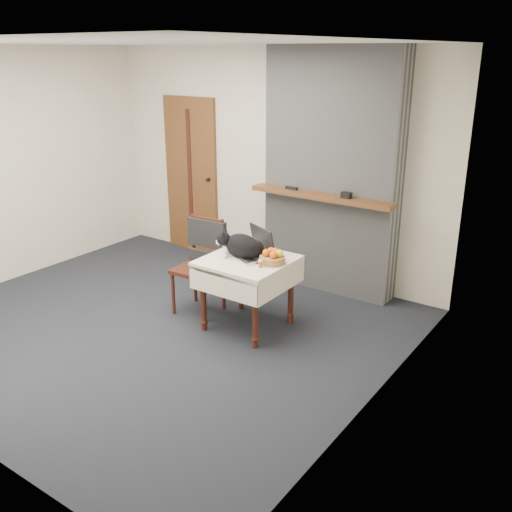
{
  "coord_description": "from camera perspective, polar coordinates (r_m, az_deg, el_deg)",
  "views": [
    {
      "loc": [
        3.68,
        -3.54,
        2.54
      ],
      "look_at": [
        0.88,
        0.46,
        0.77
      ],
      "focal_mm": 40.0,
      "sensor_mm": 36.0,
      "label": 1
    }
  ],
  "objects": [
    {
      "name": "laptop",
      "position": [
        5.37,
        -0.2,
        0.66
      ],
      "size": [
        0.48,
        0.45,
        0.28
      ],
      "rotation": [
        0.0,
        0.0,
        -0.42
      ],
      "color": "#B7B7BC",
      "rests_on": "side_table"
    },
    {
      "name": "chair",
      "position": [
        5.78,
        -5.31,
        0.4
      ],
      "size": [
        0.46,
        0.45,
        0.97
      ],
      "rotation": [
        0.0,
        0.0,
        0.06
      ],
      "color": "#3A140F",
      "rests_on": "ground"
    },
    {
      "name": "chimney",
      "position": [
        6.18,
        7.57,
        8.14
      ],
      "size": [
        1.62,
        0.48,
        2.6
      ],
      "color": "gray",
      "rests_on": "ground"
    },
    {
      "name": "ground",
      "position": [
        5.7,
        -10.08,
        -6.89
      ],
      "size": [
        4.5,
        4.5,
        0.0
      ],
      "primitive_type": "plane",
      "color": "black",
      "rests_on": "ground"
    },
    {
      "name": "room_shell",
      "position": [
        5.49,
        -7.74,
        11.6
      ],
      "size": [
        4.52,
        4.01,
        2.61
      ],
      "color": "beige",
      "rests_on": "ground"
    },
    {
      "name": "pill_bottle",
      "position": [
        5.1,
        0.43,
        -0.75
      ],
      "size": [
        0.04,
        0.04,
        0.08
      ],
      "color": "#AE5A15",
      "rests_on": "side_table"
    },
    {
      "name": "side_table",
      "position": [
        5.37,
        -0.85,
        -1.43
      ],
      "size": [
        0.78,
        0.78,
        0.7
      ],
      "color": "#3A140F",
      "rests_on": "ground"
    },
    {
      "name": "desk_clutter",
      "position": [
        5.24,
        0.88,
        -0.58
      ],
      "size": [
        0.15,
        0.09,
        0.01
      ],
      "primitive_type": "cube",
      "rotation": [
        0.0,
        0.0,
        0.45
      ],
      "color": "black",
      "rests_on": "side_table"
    },
    {
      "name": "door",
      "position": [
        7.52,
        -6.49,
        7.96
      ],
      "size": [
        0.82,
        0.1,
        2.0
      ],
      "color": "brown",
      "rests_on": "ground"
    },
    {
      "name": "cat",
      "position": [
        5.32,
        -1.31,
        0.96
      ],
      "size": [
        0.56,
        0.32,
        0.27
      ],
      "rotation": [
        0.0,
        0.0,
        0.33
      ],
      "color": "black",
      "rests_on": "side_table"
    },
    {
      "name": "cream_jar",
      "position": [
        5.44,
        -3.01,
        0.58
      ],
      "size": [
        0.07,
        0.07,
        0.08
      ],
      "primitive_type": "cylinder",
      "color": "silver",
      "rests_on": "side_table"
    },
    {
      "name": "fruit_basket",
      "position": [
        5.21,
        1.66,
        -0.15
      ],
      "size": [
        0.24,
        0.24,
        0.13
      ],
      "color": "#A76F43",
      "rests_on": "side_table"
    }
  ]
}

